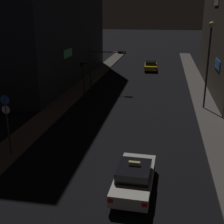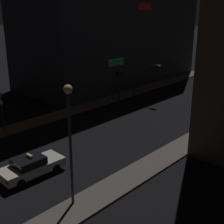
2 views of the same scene
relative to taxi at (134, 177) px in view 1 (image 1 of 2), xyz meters
The scene contains 8 objects.
sidewalk_left 22.79m from the taxi, 111.73° to the left, with size 2.12×64.11×0.15m, color #5B5651.
sidewalk_right 21.79m from the taxi, 76.40° to the left, with size 2.12×64.11×0.15m, color #5B5651.
taxi is the anchor object (origin of this frame).
far_car 32.88m from the taxi, 91.68° to the left, with size 2.01×4.53×1.42m.
traffic_light_overhead 20.62m from the taxi, 105.56° to the left, with size 4.07×0.42×4.59m.
traffic_light_left_kerb 18.47m from the taxi, 112.81° to the left, with size 0.80×0.42×3.62m.
sign_pole_left 8.55m from the taxi, 162.61° to the left, with size 0.58×0.10×3.78m.
street_lamp_far_block 15.86m from the taxi, 71.18° to the left, with size 0.49×0.49×7.63m.
Camera 1 is at (2.88, -4.34, 8.59)m, focal length 48.41 mm.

